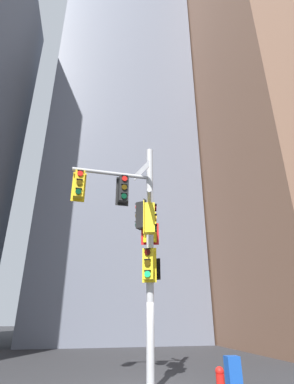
# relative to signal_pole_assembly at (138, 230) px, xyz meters

# --- Properties ---
(building_tower_right) EXTENTS (13.63, 13.63, 48.17)m
(building_tower_right) POSITION_rel_signal_pole_assembly_xyz_m (15.28, 9.22, 19.20)
(building_tower_right) COLOR brown
(building_tower_right) RESTS_ON ground
(building_mid_block) EXTENTS (14.48, 14.48, 50.17)m
(building_mid_block) POSITION_rel_signal_pole_assembly_xyz_m (1.09, 20.59, 20.20)
(building_mid_block) COLOR slate
(building_mid_block) RESTS_ON ground
(signal_pole_assembly) EXTENTS (3.29, 2.51, 8.24)m
(signal_pole_assembly) POSITION_rel_signal_pole_assembly_xyz_m (0.00, 0.00, 0.00)
(signal_pole_assembly) COLOR #B2B2B5
(signal_pole_assembly) RESTS_ON ground
(fire_hydrant) EXTENTS (0.33, 0.23, 0.85)m
(fire_hydrant) POSITION_rel_signal_pole_assembly_xyz_m (2.03, -1.32, -4.44)
(fire_hydrant) COLOR red
(fire_hydrant) RESTS_ON ground
(newspaper_box) EXTENTS (0.45, 0.36, 0.89)m
(newspaper_box) POSITION_rel_signal_pole_assembly_xyz_m (3.20, 0.29, -4.43)
(newspaper_box) COLOR #194CB2
(newspaper_box) RESTS_ON ground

